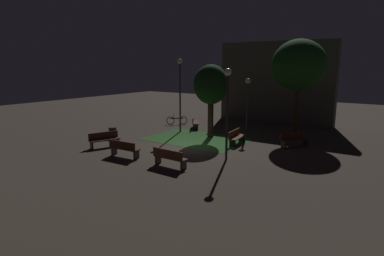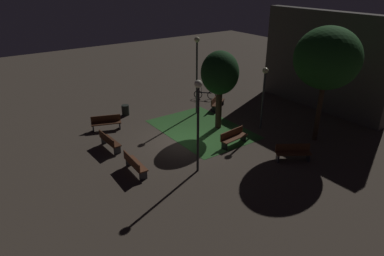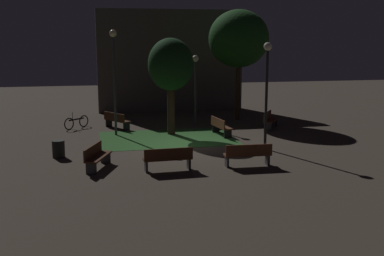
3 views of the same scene
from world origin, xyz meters
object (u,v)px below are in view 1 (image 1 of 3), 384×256
object	(u,v)px
bench_front_left	(169,157)
bicycle	(177,120)
lamp_post_plaza_east	(248,96)
lamp_post_plaza_west	(227,99)
bench_near_trees	(104,139)
lamp_post_near_wall	(180,84)
bench_path_side	(294,139)
tree_lawn_side	(299,65)
tree_back_left	(211,85)
bench_by_lamp	(195,122)
bench_lawn_edge	(236,137)
trash_bin	(113,132)
bench_back_row	(124,148)

from	to	relation	value
bench_front_left	bicycle	world-z (taller)	bicycle
lamp_post_plaza_east	lamp_post_plaza_west	distance (m)	6.46
bench_near_trees	lamp_post_near_wall	world-z (taller)	lamp_post_near_wall
bench_path_side	lamp_post_plaza_west	bearing A→B (deg)	-113.24
bench_path_side	lamp_post_near_wall	bearing A→B (deg)	-178.93
bench_path_side	tree_lawn_side	xyz separation A→B (m)	(-0.88, 3.03, 4.30)
lamp_post_plaza_east	tree_back_left	bearing A→B (deg)	-129.93
bench_near_trees	tree_lawn_side	bearing A→B (deg)	48.16
bench_front_left	bench_by_lamp	world-z (taller)	same
bench_near_trees	bench_lawn_edge	bearing A→B (deg)	39.23
bench_by_lamp	lamp_post_near_wall	size ratio (longest dim) A/B	0.34
tree_back_left	bicycle	world-z (taller)	tree_back_left
trash_bin	tree_back_left	bearing A→B (deg)	35.97
bench_back_row	trash_bin	world-z (taller)	bench_back_row
bench_back_row	bicycle	xyz separation A→B (m)	(-3.54, 9.33, -0.14)
bench_back_row	bicycle	bearing A→B (deg)	110.76
bench_near_trees	bench_back_row	bearing A→B (deg)	-19.36
bench_path_side	tree_back_left	bearing A→B (deg)	-174.88
tree_lawn_side	lamp_post_plaza_east	bearing A→B (deg)	-152.82
bench_path_side	bench_by_lamp	bearing A→B (deg)	169.04
bench_lawn_edge	bench_front_left	bearing A→B (deg)	-95.11
bench_back_row	lamp_post_plaza_west	world-z (taller)	lamp_post_plaza_west
bench_back_row	bench_near_trees	bearing A→B (deg)	160.64
bench_path_side	lamp_post_plaza_east	world-z (taller)	lamp_post_plaza_east
bench_front_left	tree_back_left	world-z (taller)	tree_back_left
bicycle	lamp_post_plaza_east	bearing A→B (deg)	-4.79
bench_front_left	bench_near_trees	xyz separation A→B (m)	(-5.62, 0.90, 0.00)
bench_front_left	lamp_post_plaza_west	world-z (taller)	lamp_post_plaza_west
bench_path_side	bicycle	bearing A→B (deg)	168.54
bench_back_row	lamp_post_near_wall	size ratio (longest dim) A/B	0.35
bench_path_side	bench_front_left	bearing A→B (deg)	-116.77
trash_bin	bicycle	xyz separation A→B (m)	(0.53, 6.42, -0.01)
bench_near_trees	tree_lawn_side	world-z (taller)	tree_lawn_side
bench_front_left	lamp_post_near_wall	world-z (taller)	lamp_post_near_wall
bench_by_lamp	bench_path_side	bearing A→B (deg)	-10.96
bench_by_lamp	lamp_post_near_wall	world-z (taller)	lamp_post_near_wall
bench_near_trees	bench_by_lamp	bearing A→B (deg)	81.91
lamp_post_plaza_west	bicycle	size ratio (longest dim) A/B	3.64
bench_by_lamp	bench_near_trees	size ratio (longest dim) A/B	0.95
trash_bin	bicycle	size ratio (longest dim) A/B	0.56
lamp_post_plaza_west	bicycle	bearing A→B (deg)	140.83
bench_by_lamp	tree_lawn_side	bearing A→B (deg)	11.30
lamp_post_plaza_east	trash_bin	world-z (taller)	lamp_post_plaza_east
bench_by_lamp	tree_back_left	distance (m)	4.51
bench_front_left	lamp_post_plaza_east	size ratio (longest dim) A/B	0.46
lamp_post_near_wall	lamp_post_plaza_west	bearing A→B (deg)	-35.69
bench_by_lamp	bicycle	xyz separation A→B (m)	(-2.11, 0.50, -0.14)
bench_front_left	bench_by_lamp	distance (m)	9.91
bench_lawn_edge	bench_path_side	world-z (taller)	same
bench_by_lamp	lamp_post_near_wall	xyz separation A→B (m)	(-0.11, -1.73, 3.00)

